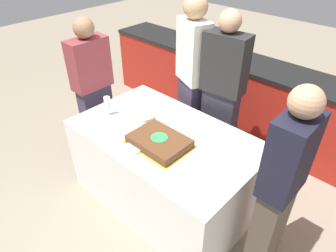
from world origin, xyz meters
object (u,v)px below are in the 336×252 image
(person_standing_back, at_px, (192,80))
(person_seated_left, at_px, (94,91))
(plate_stack, at_px, (143,117))
(cake, at_px, (159,141))
(person_cutting_cake, at_px, (221,97))
(wine_glass, at_px, (107,103))
(person_seated_right, at_px, (279,191))

(person_standing_back, bearing_deg, person_seated_left, 67.06)
(plate_stack, distance_m, person_seated_left, 0.74)
(cake, relative_size, person_standing_back, 0.28)
(cake, distance_m, person_seated_left, 1.11)
(person_cutting_cake, relative_size, person_seated_left, 1.08)
(cake, height_order, plate_stack, cake)
(person_cutting_cake, bearing_deg, cake, 84.20)
(cake, bearing_deg, wine_glass, -179.98)
(person_cutting_cake, xyz_separation_m, person_standing_back, (-0.37, 0.00, 0.06))
(plate_stack, distance_m, person_standing_back, 0.70)
(cake, height_order, wine_glass, wine_glass)
(wine_glass, bearing_deg, cake, 0.02)
(person_seated_left, relative_size, person_standing_back, 0.89)
(person_cutting_cake, xyz_separation_m, person_seated_left, (-1.11, -0.71, -0.07))
(wine_glass, xyz_separation_m, person_standing_back, (0.30, 0.86, 0.03))
(person_seated_right, bearing_deg, person_standing_back, -118.20)
(plate_stack, distance_m, person_seated_right, 1.33)
(person_cutting_cake, height_order, person_seated_left, person_cutting_cake)
(plate_stack, bearing_deg, person_seated_left, -177.96)
(wine_glass, relative_size, person_seated_left, 0.12)
(person_seated_left, bearing_deg, person_standing_back, -45.71)
(person_standing_back, bearing_deg, plate_stack, 112.96)
(plate_stack, height_order, person_standing_back, person_standing_back)
(cake, xyz_separation_m, person_standing_back, (-0.37, 0.86, 0.12))
(person_seated_right, xyz_separation_m, person_standing_back, (-1.33, 0.71, 0.10))
(person_standing_back, bearing_deg, cake, 136.30)
(plate_stack, height_order, person_cutting_cake, person_cutting_cake)
(person_cutting_cake, distance_m, person_seated_left, 1.32)
(cake, distance_m, person_cutting_cake, 0.86)
(plate_stack, xyz_separation_m, person_seated_left, (-0.73, -0.03, 0.00))
(person_seated_left, xyz_separation_m, person_seated_right, (2.07, 0.00, 0.02))
(wine_glass, bearing_deg, person_cutting_cake, 52.01)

